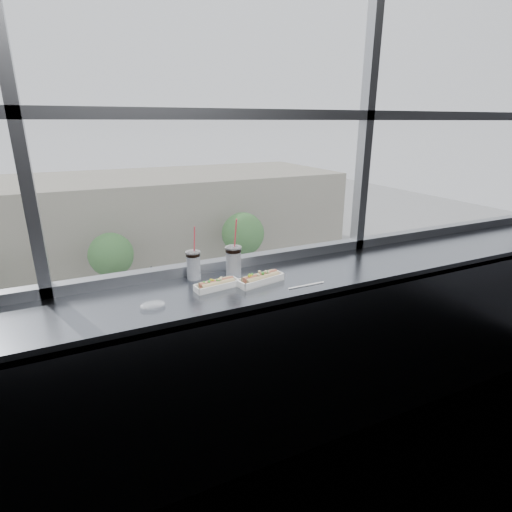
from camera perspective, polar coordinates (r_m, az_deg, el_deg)
name	(u,v)px	position (r m, az deg, el deg)	size (l,w,h in m)	color
wall_back_lower	(229,345)	(2.73, -3.91, -12.58)	(6.00, 6.00, 0.00)	black
window_glass	(220,54)	(2.38, -5.14, 26.79)	(6.00, 6.00, 0.00)	silver
window_mullions	(222,54)	(2.36, -4.95, 26.86)	(6.00, 0.08, 2.40)	gray
counter	(245,288)	(2.26, -1.63, -4.57)	(6.00, 0.55, 0.06)	gray
counter_fascia	(264,391)	(2.32, 1.16, -18.75)	(6.00, 0.04, 1.04)	gray
hotdog_tray_left	(217,284)	(2.18, -5.63, -4.04)	(0.25, 0.11, 0.06)	white
hotdog_tray_right	(261,278)	(2.24, 0.66, -3.23)	(0.29, 0.14, 0.07)	white
soda_cup_left	(193,264)	(2.30, -8.93, -1.10)	(0.09, 0.09, 0.31)	white
soda_cup_right	(234,260)	(2.30, -3.23, -0.63)	(0.10, 0.10, 0.35)	white
loose_straw	(306,285)	(2.22, 7.21, -4.18)	(0.01, 0.01, 0.22)	white
wrapper	(152,305)	(2.02, -14.57, -6.77)	(0.11, 0.08, 0.03)	silver
plaza_ground	(85,247)	(47.49, -23.25, 1.25)	(120.00, 120.00, 0.00)	#989897
street_asphalt	(108,353)	(25.69, -20.37, -12.88)	(80.00, 10.00, 0.06)	black
far_sidewalk	(97,301)	(32.85, -21.79, -5.98)	(80.00, 6.00, 0.04)	#989897
far_building	(83,222)	(41.18, -23.54, 4.51)	(50.00, 14.00, 8.00)	#9C9583
car_near_e	(335,319)	(25.82, 11.24, -8.82)	(6.90, 2.88, 2.30)	#2E4E90
car_far_b	(130,304)	(28.88, -17.62, -6.61)	(6.06, 2.52, 2.02)	#792C00
car_far_c	(273,279)	(31.95, 2.52, -3.30)	(5.84, 2.43, 1.95)	beige
car_near_d	(264,339)	(23.57, 1.19, -11.74)	(5.88, 2.45, 1.96)	white
pedestrian_a	(35,294)	(33.20, -29.01, -4.77)	(0.94, 0.71, 2.12)	#66605B
pedestrian_c	(152,274)	(33.82, -14.68, -2.57)	(0.92, 0.69, 2.07)	#66605B
pedestrian_b	(101,286)	(32.86, -21.30, -4.04)	(0.86, 0.65, 1.94)	#66605B
pedestrian_d	(185,272)	(33.66, -10.08, -2.21)	(0.98, 0.74, 2.21)	#66605B
tree_center	(111,255)	(31.70, -19.99, 0.15)	(3.32, 3.32, 5.19)	#47382B
tree_right	(243,234)	(34.09, -1.88, 3.18)	(3.66, 3.66, 5.72)	#47382B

